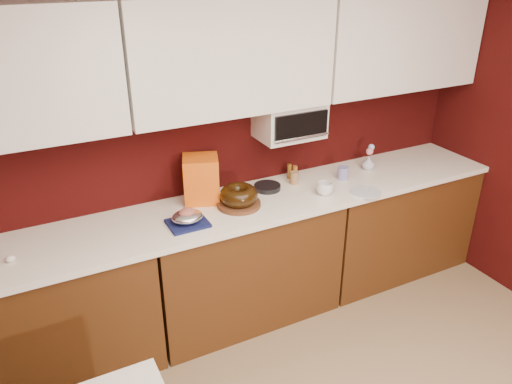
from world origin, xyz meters
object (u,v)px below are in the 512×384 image
at_px(toaster_oven, 289,120).
at_px(flower_vase, 368,162).
at_px(pandoro_box, 201,179).
at_px(coffee_mug, 325,187).
at_px(blue_jar, 343,173).
at_px(foil_ham_nest, 187,217).
at_px(bundt_cake, 239,195).

xyz_separation_m(toaster_oven, flower_vase, (0.68, -0.08, -0.42)).
bearing_deg(toaster_oven, flower_vase, -6.32).
xyz_separation_m(pandoro_box, coffee_mug, (0.79, -0.30, -0.10)).
xyz_separation_m(toaster_oven, blue_jar, (0.39, -0.14, -0.43)).
bearing_deg(pandoro_box, flower_vase, 16.35).
distance_m(pandoro_box, coffee_mug, 0.85).
distance_m(toaster_oven, pandoro_box, 0.74).
bearing_deg(foil_ham_nest, flower_vase, 6.99).
height_order(bundt_cake, pandoro_box, pandoro_box).
bearing_deg(pandoro_box, coffee_mug, -1.15).
relative_size(pandoro_box, coffee_mug, 2.89).
distance_m(bundt_cake, coffee_mug, 0.61).
xyz_separation_m(foil_ham_nest, coffee_mug, (0.99, -0.03, -0.00)).
relative_size(bundt_cake, pandoro_box, 0.80).
distance_m(pandoro_box, blue_jar, 1.07).
xyz_separation_m(bundt_cake, blue_jar, (0.87, 0.05, -0.03)).
bearing_deg(toaster_oven, bundt_cake, -159.27).
height_order(bundt_cake, coffee_mug, bundt_cake).
height_order(pandoro_box, blue_jar, pandoro_box).
bearing_deg(flower_vase, pandoro_box, 176.41).
xyz_separation_m(foil_ham_nest, blue_jar, (1.26, 0.13, -0.01)).
bearing_deg(toaster_oven, blue_jar, -18.96).
relative_size(foil_ham_nest, blue_jar, 2.04).
relative_size(toaster_oven, foil_ham_nest, 2.32).
bearing_deg(coffee_mug, foil_ham_nest, 178.26).
height_order(blue_jar, flower_vase, flower_vase).
relative_size(blue_jar, flower_vase, 0.80).
relative_size(foil_ham_nest, flower_vase, 1.64).
bearing_deg(flower_vase, coffee_mug, -158.38).
height_order(bundt_cake, flower_vase, bundt_cake).
height_order(foil_ham_nest, pandoro_box, pandoro_box).
distance_m(blue_jar, flower_vase, 0.29).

